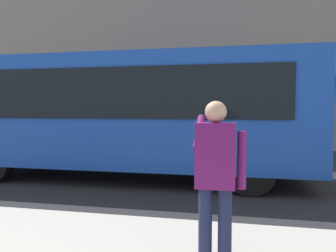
{
  "coord_description": "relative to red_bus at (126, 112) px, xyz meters",
  "views": [
    {
      "loc": [
        -0.4,
        8.15,
        1.78
      ],
      "look_at": [
        1.27,
        0.11,
        1.33
      ],
      "focal_mm": 34.97,
      "sensor_mm": 36.0,
      "label": 1
    }
  ],
  "objects": [
    {
      "name": "pedestrian_photographer",
      "position": [
        -2.52,
        4.53,
        -0.54
      ],
      "size": [
        0.53,
        0.52,
        1.7
      ],
      "color": "#1E2347",
      "rests_on": "sidewalk_curb"
    },
    {
      "name": "ground_plane",
      "position": [
        -2.31,
        -0.3,
        -1.68
      ],
      "size": [
        60.0,
        60.0,
        0.0
      ],
      "primitive_type": "plane",
      "color": "#232326"
    },
    {
      "name": "red_bus",
      "position": [
        0.0,
        0.0,
        0.0
      ],
      "size": [
        9.05,
        2.54,
        3.08
      ],
      "color": "#1947AD",
      "rests_on": "ground_plane"
    },
    {
      "name": "building_facade_far",
      "position": [
        -2.33,
        -7.09,
        4.3
      ],
      "size": [
        28.0,
        1.55,
        12.0
      ],
      "color": "gray",
      "rests_on": "ground_plane"
    }
  ]
}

